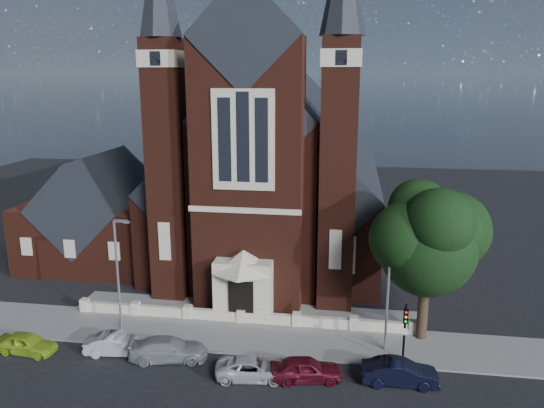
{
  "coord_description": "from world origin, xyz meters",
  "views": [
    {
      "loc": [
        7.44,
        -27.8,
        17.45
      ],
      "look_at": [
        1.39,
        12.0,
        7.54
      ],
      "focal_mm": 35.0,
      "sensor_mm": 36.0,
      "label": 1
    }
  ],
  "objects_px": {
    "car_lime_van": "(26,343)",
    "car_navy": "(400,373)",
    "parish_hall": "(102,218)",
    "church": "(275,171)",
    "car_silver_b": "(168,349)",
    "street_lamp_left": "(119,269)",
    "car_dark_red": "(306,369)",
    "street_lamp_right": "(390,285)",
    "traffic_signal": "(405,326)",
    "street_tree": "(430,242)",
    "car_silver_a": "(118,344)",
    "car_white_suv": "(253,368)"
  },
  "relations": [
    {
      "from": "car_dark_red",
      "to": "street_lamp_left",
      "type": "bearing_deg",
      "value": 62.15
    },
    {
      "from": "street_lamp_left",
      "to": "car_lime_van",
      "type": "relative_size",
      "value": 2.07
    },
    {
      "from": "street_lamp_left",
      "to": "church",
      "type": "bearing_deg",
      "value": 67.34
    },
    {
      "from": "traffic_signal",
      "to": "car_silver_b",
      "type": "relative_size",
      "value": 0.82
    },
    {
      "from": "parish_hall",
      "to": "car_silver_a",
      "type": "xyz_separation_m",
      "value": [
        9.08,
        -16.97,
        -3.34
      ]
    },
    {
      "from": "traffic_signal",
      "to": "car_silver_b",
      "type": "xyz_separation_m",
      "value": [
        -14.48,
        -1.54,
        -1.88
      ]
    },
    {
      "from": "church",
      "to": "traffic_signal",
      "type": "distance_m",
      "value": 23.94
    },
    {
      "from": "street_tree",
      "to": "traffic_signal",
      "type": "distance_m",
      "value": 5.7
    },
    {
      "from": "car_navy",
      "to": "car_silver_a",
      "type": "bearing_deg",
      "value": 85.82
    },
    {
      "from": "church",
      "to": "parish_hall",
      "type": "bearing_deg",
      "value": -162.84
    },
    {
      "from": "traffic_signal",
      "to": "car_navy",
      "type": "height_order",
      "value": "traffic_signal"
    },
    {
      "from": "church",
      "to": "car_silver_b",
      "type": "relative_size",
      "value": 7.18
    },
    {
      "from": "traffic_signal",
      "to": "church",
      "type": "bearing_deg",
      "value": 118.2
    },
    {
      "from": "church",
      "to": "car_navy",
      "type": "distance_m",
      "value": 26.14
    },
    {
      "from": "parish_hall",
      "to": "car_lime_van",
      "type": "relative_size",
      "value": 3.12
    },
    {
      "from": "church",
      "to": "car_lime_van",
      "type": "relative_size",
      "value": 8.92
    },
    {
      "from": "traffic_signal",
      "to": "car_white_suv",
      "type": "distance_m",
      "value": 9.49
    },
    {
      "from": "street_lamp_left",
      "to": "car_silver_b",
      "type": "distance_m",
      "value": 6.67
    },
    {
      "from": "car_lime_van",
      "to": "parish_hall",
      "type": "bearing_deg",
      "value": 15.2
    },
    {
      "from": "street_lamp_left",
      "to": "car_dark_red",
      "type": "xyz_separation_m",
      "value": [
        13.15,
        -4.15,
        -3.88
      ]
    },
    {
      "from": "car_white_suv",
      "to": "car_navy",
      "type": "xyz_separation_m",
      "value": [
        8.5,
        0.63,
        0.11
      ]
    },
    {
      "from": "car_lime_van",
      "to": "car_silver_a",
      "type": "height_order",
      "value": "car_silver_a"
    },
    {
      "from": "car_white_suv",
      "to": "street_lamp_right",
      "type": "bearing_deg",
      "value": -68.15
    },
    {
      "from": "street_lamp_right",
      "to": "car_white_suv",
      "type": "distance_m",
      "value": 9.9
    },
    {
      "from": "parish_hall",
      "to": "car_navy",
      "type": "bearing_deg",
      "value": -33.64
    },
    {
      "from": "street_tree",
      "to": "car_lime_van",
      "type": "bearing_deg",
      "value": -167.91
    },
    {
      "from": "car_navy",
      "to": "car_silver_b",
      "type": "bearing_deg",
      "value": 85.79
    },
    {
      "from": "parish_hall",
      "to": "car_lime_van",
      "type": "height_order",
      "value": "parish_hall"
    },
    {
      "from": "street_tree",
      "to": "car_lime_van",
      "type": "distance_m",
      "value": 26.68
    },
    {
      "from": "car_silver_b",
      "to": "car_navy",
      "type": "relative_size",
      "value": 1.11
    },
    {
      "from": "church",
      "to": "car_silver_b",
      "type": "bearing_deg",
      "value": -98.97
    },
    {
      "from": "car_dark_red",
      "to": "traffic_signal",
      "type": "bearing_deg",
      "value": -76.25
    },
    {
      "from": "street_lamp_right",
      "to": "traffic_signal",
      "type": "relative_size",
      "value": 2.02
    },
    {
      "from": "car_navy",
      "to": "street_tree",
      "type": "bearing_deg",
      "value": -21.46
    },
    {
      "from": "parish_hall",
      "to": "street_lamp_left",
      "type": "xyz_separation_m",
      "value": [
        8.09,
        -14.0,
        0.59
      ]
    },
    {
      "from": "car_navy",
      "to": "parish_hall",
      "type": "bearing_deg",
      "value": 54.66
    },
    {
      "from": "car_silver_a",
      "to": "car_navy",
      "type": "relative_size",
      "value": 0.93
    },
    {
      "from": "church",
      "to": "street_lamp_right",
      "type": "height_order",
      "value": "church"
    },
    {
      "from": "parish_hall",
      "to": "traffic_signal",
      "type": "height_order",
      "value": "parish_hall"
    },
    {
      "from": "street_lamp_right",
      "to": "car_lime_van",
      "type": "distance_m",
      "value": 23.47
    },
    {
      "from": "car_lime_van",
      "to": "car_navy",
      "type": "relative_size",
      "value": 0.89
    },
    {
      "from": "car_lime_van",
      "to": "car_navy",
      "type": "height_order",
      "value": "car_navy"
    },
    {
      "from": "car_silver_b",
      "to": "car_navy",
      "type": "distance_m",
      "value": 14.14
    },
    {
      "from": "parish_hall",
      "to": "street_lamp_right",
      "type": "bearing_deg",
      "value": -28.22
    },
    {
      "from": "street_lamp_right",
      "to": "car_lime_van",
      "type": "xyz_separation_m",
      "value": [
        -22.84,
        -3.72,
        -3.93
      ]
    },
    {
      "from": "street_lamp_right",
      "to": "car_silver_a",
      "type": "relative_size",
      "value": 1.98
    },
    {
      "from": "street_tree",
      "to": "traffic_signal",
      "type": "height_order",
      "value": "street_tree"
    },
    {
      "from": "church",
      "to": "car_white_suv",
      "type": "relative_size",
      "value": 7.93
    },
    {
      "from": "street_tree",
      "to": "street_lamp_left",
      "type": "height_order",
      "value": "street_tree"
    },
    {
      "from": "car_lime_van",
      "to": "street_lamp_left",
      "type": "bearing_deg",
      "value": -47.64
    }
  ]
}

